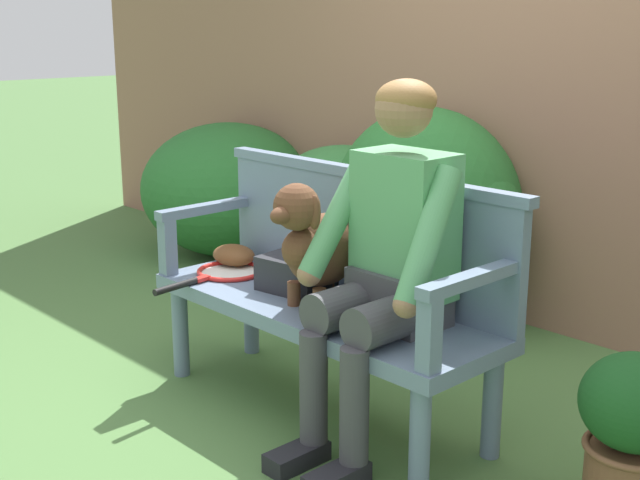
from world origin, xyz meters
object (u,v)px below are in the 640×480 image
garden_bench (320,318)px  tennis_racket (226,272)px  baseball_glove (234,255)px  dog_on_bench (317,243)px  potted_plant (633,427)px  sports_bag (296,274)px  person_seated (388,254)px

garden_bench → tennis_racket: bearing=-175.7°
garden_bench → baseball_glove: baseball_glove is taller
dog_on_bench → potted_plant: (1.18, 0.24, -0.41)m
dog_on_bench → tennis_racket: size_ratio=0.86×
garden_bench → sports_bag: (-0.18, 0.03, 0.13)m
dog_on_bench → garden_bench: bearing=113.2°
baseball_glove → dog_on_bench: bearing=-4.7°
baseball_glove → potted_plant: bearing=8.6°
sports_bag → baseball_glove: bearing=174.4°
dog_on_bench → baseball_glove: bearing=171.1°
potted_plant → tennis_racket: bearing=-171.4°
sports_bag → dog_on_bench: bearing=-16.9°
garden_bench → person_seated: person_seated is taller
garden_bench → baseball_glove: bearing=173.1°
garden_bench → sports_bag: 0.22m
person_seated → potted_plant: size_ratio=2.50×
baseball_glove → potted_plant: (1.83, 0.14, -0.21)m
person_seated → baseball_glove: (-1.01, 0.09, -0.23)m
dog_on_bench → sports_bag: 0.26m
garden_bench → person_seated: (0.36, -0.01, 0.33)m
garden_bench → tennis_racket: size_ratio=2.65×
person_seated → tennis_racket: 0.95m
person_seated → garden_bench: bearing=177.7°
dog_on_bench → tennis_racket: dog_on_bench is taller
person_seated → sports_bag: 0.58m
baseball_glove → sports_bag: 0.47m
baseball_glove → potted_plant: 1.85m
baseball_glove → sports_bag: (0.47, -0.05, 0.03)m
potted_plant → sports_bag: bearing=-172.1°
garden_bench → sports_bag: bearing=169.6°
tennis_racket → baseball_glove: 0.16m
baseball_glove → sports_bag: size_ratio=0.79×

